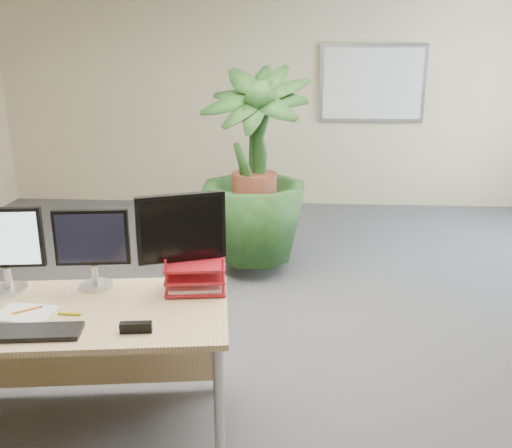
# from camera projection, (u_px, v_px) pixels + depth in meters

# --- Properties ---
(floor) EXTENTS (8.00, 8.00, 0.00)m
(floor) POSITION_uv_depth(u_px,v_px,m) (253.00, 363.00, 3.77)
(floor) COLOR #424247
(floor) RESTS_ON ground
(back_wall) EXTENTS (7.00, 0.04, 2.70)m
(back_wall) POSITION_uv_depth(u_px,v_px,m) (275.00, 99.00, 7.17)
(back_wall) COLOR #C9B98E
(back_wall) RESTS_ON floor
(whiteboard) EXTENTS (1.30, 0.04, 0.95)m
(whiteboard) POSITION_uv_depth(u_px,v_px,m) (372.00, 84.00, 7.00)
(whiteboard) COLOR #A0A0A4
(whiteboard) RESTS_ON back_wall
(desk) EXTENTS (1.98, 1.04, 0.73)m
(desk) POSITION_uv_depth(u_px,v_px,m) (48.00, 329.00, 3.01)
(desk) COLOR tan
(desk) RESTS_ON floor
(floor_plant) EXTENTS (1.03, 1.03, 1.50)m
(floor_plant) POSITION_uv_depth(u_px,v_px,m) (254.00, 193.00, 5.06)
(floor_plant) COLOR #153A16
(floor_plant) RESTS_ON floor
(monitor_left) EXTENTS (0.42, 0.19, 0.47)m
(monitor_left) POSITION_uv_depth(u_px,v_px,m) (3.00, 244.00, 3.02)
(monitor_left) COLOR silver
(monitor_left) RESTS_ON desk
(monitor_right) EXTENTS (0.40, 0.18, 0.44)m
(monitor_right) POSITION_uv_depth(u_px,v_px,m) (92.00, 243.00, 3.08)
(monitor_right) COLOR silver
(monitor_right) RESTS_ON desk
(monitor_dark) EXTENTS (0.46, 0.22, 0.53)m
(monitor_dark) POSITION_uv_depth(u_px,v_px,m) (182.00, 235.00, 3.05)
(monitor_dark) COLOR silver
(monitor_dark) RESTS_ON desk
(keyboard) EXTENTS (0.48, 0.21, 0.03)m
(keyboard) POSITION_uv_depth(u_px,v_px,m) (30.00, 332.00, 2.63)
(keyboard) COLOR black
(keyboard) RESTS_ON desk
(spiral_notebook) EXTENTS (0.29, 0.23, 0.01)m
(spiral_notebook) POSITION_uv_depth(u_px,v_px,m) (26.00, 314.00, 2.83)
(spiral_notebook) COLOR white
(spiral_notebook) RESTS_ON desk
(orange_pen) EXTENTS (0.12, 0.10, 0.01)m
(orange_pen) POSITION_uv_depth(u_px,v_px,m) (27.00, 310.00, 2.84)
(orange_pen) COLOR orange
(orange_pen) RESTS_ON spiral_notebook
(yellow_highlighter) EXTENTS (0.12, 0.02, 0.02)m
(yellow_highlighter) POSITION_uv_depth(u_px,v_px,m) (70.00, 314.00, 2.82)
(yellow_highlighter) COLOR yellow
(yellow_highlighter) RESTS_ON desk
(letter_tray) EXTENTS (0.35, 0.29, 0.15)m
(letter_tray) POSITION_uv_depth(u_px,v_px,m) (196.00, 278.00, 3.10)
(letter_tray) COLOR #B11520
(letter_tray) RESTS_ON desk
(stapler) EXTENTS (0.15, 0.06, 0.05)m
(stapler) POSITION_uv_depth(u_px,v_px,m) (136.00, 327.00, 2.65)
(stapler) COLOR black
(stapler) RESTS_ON desk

